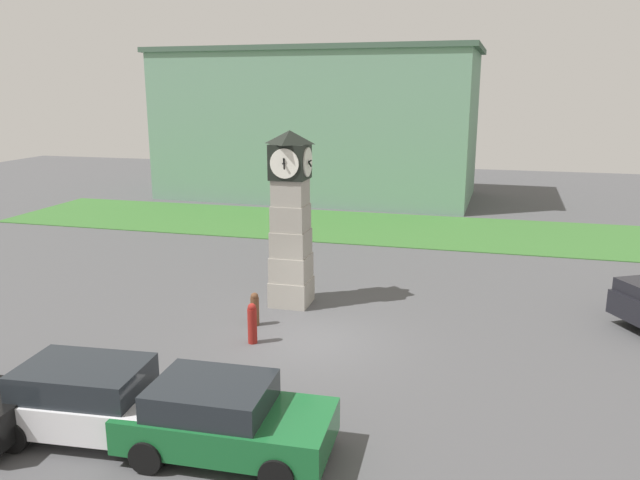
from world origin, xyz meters
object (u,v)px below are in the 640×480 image
bollard_near_tower (255,309)px  car_near_tower (96,400)px  car_by_building (224,418)px  bollard_mid_row (252,323)px  clock_tower (291,222)px

bollard_near_tower → car_near_tower: 6.52m
bollard_near_tower → car_by_building: size_ratio=0.25×
bollard_mid_row → car_near_tower: size_ratio=0.25×
bollard_near_tower → car_near_tower: size_ratio=0.22×
bollard_mid_row → car_near_tower: bearing=-104.8°
bollard_mid_row → car_by_building: size_ratio=0.28×
clock_tower → car_by_building: 8.83m
car_by_building → bollard_mid_row: bearing=104.9°
car_by_building → bollard_near_tower: bearing=105.4°
car_near_tower → car_by_building: size_ratio=1.13×
bollard_near_tower → clock_tower: bearing=76.8°
bollard_mid_row → car_by_building: car_by_building is taller
clock_tower → bollard_near_tower: size_ratio=5.56×
bollard_near_tower → car_by_building: bearing=-74.6°
car_near_tower → car_by_building: car_near_tower is taller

